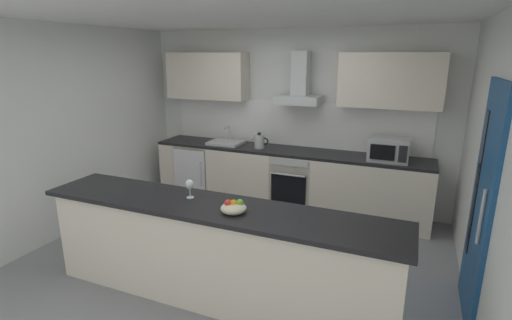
{
  "coord_description": "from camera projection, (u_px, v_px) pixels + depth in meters",
  "views": [
    {
      "loc": [
        1.7,
        -3.51,
        2.23
      ],
      "look_at": [
        0.04,
        0.44,
        1.05
      ],
      "focal_mm": 26.88,
      "sensor_mm": 36.0,
      "label": 1
    }
  ],
  "objects": [
    {
      "name": "backsplash_tile",
      "position": [
        292.0,
        124.0,
        5.74
      ],
      "size": [
        3.9,
        0.02,
        0.66
      ],
      "primitive_type": "cube",
      "color": "white"
    },
    {
      "name": "wall_back",
      "position": [
        294.0,
        118.0,
        5.79
      ],
      "size": [
        5.59,
        0.12,
        2.6
      ],
      "primitive_type": "cube",
      "color": "silver",
      "rests_on": "ground"
    },
    {
      "name": "counter_island",
      "position": [
        214.0,
        253.0,
        3.51
      ],
      "size": [
        3.37,
        0.64,
        0.95
      ],
      "color": "beige",
      "rests_on": "ground"
    },
    {
      "name": "upper_cabinets",
      "position": [
        290.0,
        78.0,
        5.42
      ],
      "size": [
        3.99,
        0.32,
        0.7
      ],
      "color": "beige"
    },
    {
      "name": "wall_right",
      "position": [
        497.0,
        173.0,
        3.12
      ],
      "size": [
        0.12,
        4.89,
        2.6
      ],
      "primitive_type": "cube",
      "color": "silver",
      "rests_on": "ground"
    },
    {
      "name": "range_hood",
      "position": [
        300.0,
        87.0,
        5.35
      ],
      "size": [
        0.62,
        0.45,
        0.72
      ],
      "color": "#B7BABC"
    },
    {
      "name": "wine_glass",
      "position": [
        190.0,
        185.0,
        3.53
      ],
      "size": [
        0.08,
        0.08,
        0.18
      ],
      "color": "silver",
      "rests_on": "counter_island"
    },
    {
      "name": "counter_back",
      "position": [
        285.0,
        179.0,
        5.67
      ],
      "size": [
        4.04,
        0.6,
        0.9
      ],
      "color": "beige",
      "rests_on": "ground"
    },
    {
      "name": "ceiling",
      "position": [
        235.0,
        13.0,
        3.66
      ],
      "size": [
        5.59,
        4.89,
        0.02
      ],
      "primitive_type": "cube",
      "color": "white"
    },
    {
      "name": "microwave",
      "position": [
        389.0,
        149.0,
        4.94
      ],
      "size": [
        0.5,
        0.38,
        0.3
      ],
      "color": "#B7BABC",
      "rests_on": "counter_back"
    },
    {
      "name": "side_door",
      "position": [
        482.0,
        205.0,
        3.18
      ],
      "size": [
        0.08,
        0.85,
        2.05
      ],
      "color": "navy",
      "rests_on": "ground"
    },
    {
      "name": "refrigerator",
      "position": [
        199.0,
        170.0,
        6.2
      ],
      "size": [
        0.58,
        0.6,
        0.85
      ],
      "color": "white",
      "rests_on": "ground"
    },
    {
      "name": "sink",
      "position": [
        226.0,
        142.0,
        5.89
      ],
      "size": [
        0.5,
        0.4,
        0.26
      ],
      "color": "silver",
      "rests_on": "counter_back"
    },
    {
      "name": "ground",
      "position": [
        238.0,
        259.0,
        4.35
      ],
      "size": [
        5.59,
        4.89,
        0.02
      ],
      "primitive_type": "cube",
      "color": "gray"
    },
    {
      "name": "kettle",
      "position": [
        259.0,
        141.0,
        5.62
      ],
      "size": [
        0.29,
        0.15,
        0.24
      ],
      "color": "#B7BABC",
      "rests_on": "counter_back"
    },
    {
      "name": "wall_left",
      "position": [
        70.0,
        130.0,
        4.89
      ],
      "size": [
        0.12,
        4.89,
        2.6
      ],
      "primitive_type": "cube",
      "color": "silver",
      "rests_on": "ground"
    },
    {
      "name": "oven",
      "position": [
        294.0,
        180.0,
        5.59
      ],
      "size": [
        0.6,
        0.62,
        0.8
      ],
      "color": "slate",
      "rests_on": "ground"
    },
    {
      "name": "fruit_bowl",
      "position": [
        234.0,
        207.0,
        3.22
      ],
      "size": [
        0.22,
        0.22,
        0.12
      ],
      "color": "beige",
      "rests_on": "counter_island"
    }
  ]
}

